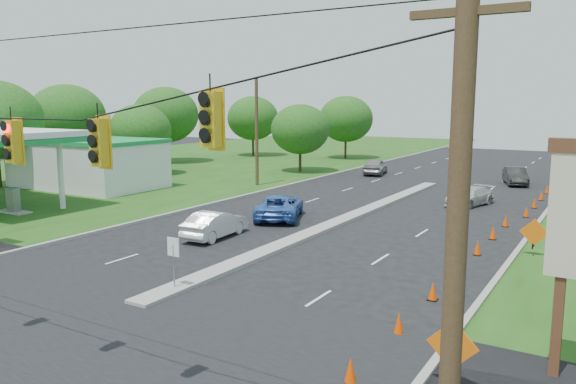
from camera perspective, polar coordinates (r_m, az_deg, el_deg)
The scene contains 37 objects.
ground at distance 18.07m, azimuth -24.75°, elevation -14.49°, with size 160.00×160.00×0.00m, color black.
grass_left at distance 53.19m, azimuth -25.36°, elevation 0.66°, with size 40.00×160.00×0.06m, color #1E4714.
cross_street at distance 18.07m, azimuth -24.75°, elevation -14.49°, with size 160.00×14.00×0.02m, color black.
curb_left at distance 46.43m, azimuth -0.70°, elevation 0.43°, with size 0.25×110.00×0.16m, color gray.
curb_right at distance 39.89m, azimuth 24.86°, elevation -1.85°, with size 0.25×110.00×0.16m, color gray.
median at distance 33.90m, azimuth 5.88°, elevation -2.85°, with size 1.00×34.00×0.18m, color gray.
median_sign at distance 21.29m, azimuth -11.55°, elevation -6.11°, with size 0.55×0.06×2.05m.
utility_pole_far_left at distance 47.27m, azimuth -3.20°, elevation 6.05°, with size 0.28×0.28×9.00m, color #422D1C.
gas_station at distance 47.90m, azimuth -21.07°, elevation 3.20°, with size 18.40×19.70×5.20m.
cone_0 at distance 14.80m, azimuth 6.36°, elevation -17.55°, with size 0.32×0.32×0.70m, color #F64200.
cone_1 at distance 17.78m, azimuth 11.19°, elevation -12.98°, with size 0.32×0.32×0.70m, color #F64200.
cone_2 at distance 20.91m, azimuth 14.50°, elevation -9.69°, with size 0.32×0.32×0.70m, color #F64200.
cone_3 at distance 24.15m, azimuth 16.89°, elevation -7.25°, with size 0.32×0.32×0.70m, color #F64200.
cone_4 at distance 27.45m, azimuth 18.70°, elevation -5.38°, with size 0.32×0.32×0.70m, color #F64200.
cone_5 at distance 30.79m, azimuth 20.10°, elevation -3.91°, with size 0.32×0.32×0.70m, color #F64200.
cone_6 at distance 34.17m, azimuth 21.23°, elevation -2.73°, with size 0.32×0.32×0.70m, color #F64200.
cone_7 at distance 37.49m, azimuth 23.05°, elevation -1.84°, with size 0.32×0.32×0.70m, color #F64200.
cone_8 at distance 40.91m, azimuth 23.75°, elevation -1.02°, with size 0.32×0.32×0.70m, color #F64200.
cone_9 at distance 44.34m, azimuth 24.33°, elevation -0.33°, with size 0.32×0.32×0.70m, color #F64200.
cone_10 at distance 47.79m, azimuth 24.83°, elevation 0.26°, with size 0.32×0.32×0.70m, color #F64200.
cone_11 at distance 51.24m, azimuth 25.27°, elevation 0.77°, with size 0.32×0.32×0.70m, color #F64200.
cone_12 at distance 54.70m, azimuth 25.65°, elevation 1.22°, with size 0.32×0.32×0.70m, color #F64200.
cone_13 at distance 58.16m, azimuth 25.98°, elevation 1.61°, with size 0.32×0.32×0.70m, color #F64200.
work_sign_0 at distance 14.69m, azimuth 16.35°, elevation -14.90°, with size 1.27×0.58×1.37m.
work_sign_1 at distance 27.89m, azimuth 23.71°, elevation -3.88°, with size 1.27×0.58×1.37m.
work_sign_2 at distance 41.62m, azimuth 26.22°, elevation 0.01°, with size 1.27×0.58×1.37m.
tree_2 at distance 55.97m, azimuth -14.79°, elevation 6.07°, with size 5.88×5.88×6.86m.
tree_3 at distance 67.27m, azimuth -12.31°, elevation 7.67°, with size 7.56×7.56×8.82m.
tree_4 at distance 74.15m, azimuth -3.60°, elevation 7.49°, with size 6.72×6.72×7.84m.
tree_5 at distance 56.56m, azimuth 1.25°, elevation 6.39°, with size 5.88×5.88×6.86m.
tree_6 at distance 70.78m, azimuth 5.91°, elevation 7.39°, with size 6.72×6.72×7.84m.
tree_14 at distance 60.66m, azimuth -21.54°, elevation 7.12°, with size 7.56×7.56×8.82m.
white_sedan at distance 29.53m, azimuth -7.41°, elevation -3.26°, with size 1.49×4.27×1.41m, color silver.
blue_pickup at distance 34.07m, azimuth -0.86°, elevation -1.47°, with size 2.47×5.36×1.49m, color #325CB1.
silver_car_far at distance 40.37m, azimuth 17.98°, elevation -0.41°, with size 1.78×4.37×1.27m, color #B9B9B9.
silver_car_oncoming at distance 55.75m, azimuth 8.86°, elevation 2.60°, with size 1.89×4.69×1.60m, color gray.
dark_car_receding at distance 51.99m, azimuth 22.10°, elevation 1.51°, with size 1.57×4.49×1.48m, color black.
Camera 1 is at (13.98, -9.08, 6.97)m, focal length 35.00 mm.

